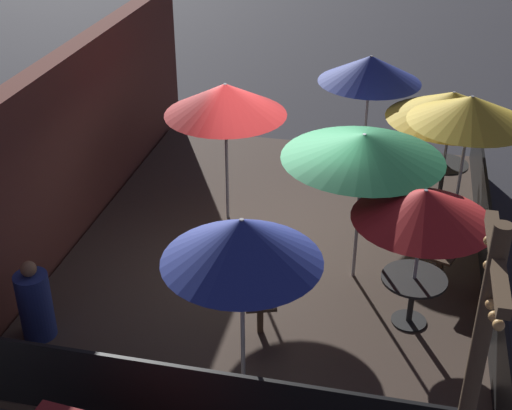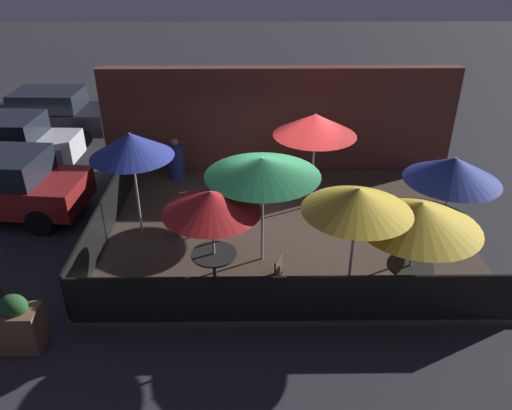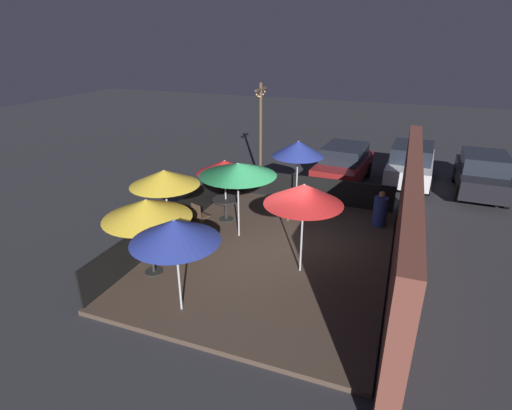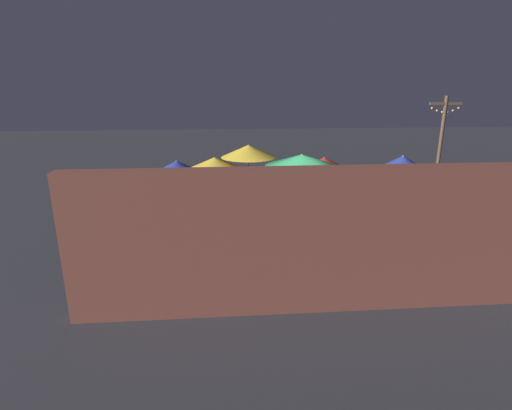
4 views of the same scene
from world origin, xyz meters
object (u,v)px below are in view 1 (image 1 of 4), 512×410
Objects in this scene: patio_umbrella_3 at (471,110)px; patio_umbrella_4 at (242,241)px; patio_umbrella_0 at (452,106)px; patio_umbrella_2 at (363,146)px; patio_umbrella_5 at (225,99)px; patio_chair_1 at (255,300)px; patio_chair_0 at (443,251)px; dining_table_1 at (413,287)px; dining_table_0 at (443,171)px; patio_umbrella_6 at (370,69)px; patio_umbrella_1 at (424,205)px; patron_0 at (35,304)px.

patio_umbrella_3 is 4.90m from patio_umbrella_4.
patio_umbrella_2 is at bearing 154.65° from patio_umbrella_0.
patio_chair_1 is at bearing -158.75° from patio_umbrella_5.
patio_umbrella_5 is at bearing -86.83° from patio_chair_0.
patio_chair_0 is at bearing -83.04° from patio_umbrella_2.
dining_table_0 is at bearing -6.54° from dining_table_1.
patio_umbrella_6 is 5.59m from patio_chair_1.
patio_umbrella_0 is at bearing -159.42° from patio_chair_0.
patio_umbrella_4 is at bearing -163.03° from patio_umbrella_5.
patio_chair_0 is at bearing -20.67° from dining_table_1.
patio_umbrella_5 is 4.09m from dining_table_0.
patio_umbrella_1 is at bearing 173.46° from patio_umbrella_0.
dining_table_0 is (1.40, -3.51, -1.56)m from patio_umbrella_5.
patio_umbrella_3 is 3.71m from patio_umbrella_5.
patron_0 reaches higher than dining_table_1.
patio_umbrella_0 is at bearing -23.26° from patio_umbrella_4.
dining_table_1 is (1.77, -1.89, -1.57)m from patio_umbrella_4.
patio_umbrella_5 is (-1.40, 3.51, 0.35)m from patio_umbrella_0.
patio_umbrella_4 reaches higher than patio_umbrella_1.
patio_umbrella_1 is 1.76× the size of patron_0.
patio_chair_0 is (-2.50, 0.00, -0.05)m from dining_table_0.
patio_chair_1 is at bearing 150.43° from dining_table_0.
patio_umbrella_3 is at bearing -30.59° from patio_umbrella_4.
patio_umbrella_5 is 4.10m from dining_table_1.
patio_chair_1 is 2.85m from patron_0.
patio_umbrella_2 reaches higher than dining_table_1.
patio_umbrella_6 is (2.47, -2.06, -0.18)m from patio_umbrella_5.
patio_umbrella_5 reaches higher than patio_umbrella_6.
patio_umbrella_4 is 3.03m from dining_table_1.
patron_0 is at bearing 154.64° from patio_umbrella_5.
patio_umbrella_3 is at bearing -43.66° from patio_umbrella_2.
dining_table_1 is at bearing 166.16° from patio_umbrella_3.
dining_table_0 is (2.66, -1.26, -1.54)m from patio_umbrella_2.
patio_umbrella_1 is 4.77m from patio_umbrella_6.
patio_umbrella_3 is 2.75× the size of dining_table_1.
patio_umbrella_1 is at bearing 173.46° from dining_table_0.
patron_0 is at bearing 119.92° from patio_umbrella_2.
patio_umbrella_4 is at bearing 149.41° from patio_umbrella_3.
patio_umbrella_1 is 1.24m from dining_table_1.
patio_umbrella_6 reaches higher than patio_umbrella_1.
patio_umbrella_4 is 2.86× the size of dining_table_0.
dining_table_1 is at bearing 173.46° from dining_table_0.
patio_umbrella_2 is at bearing 35.87° from patio_chair_1.
patio_umbrella_1 is at bearing -46.86° from patio_umbrella_4.
patio_umbrella_6 is (3.73, 0.19, -0.16)m from patio_umbrella_2.
patio_umbrella_3 reaches higher than patio_umbrella_6.
patio_umbrella_3 is at bearing -143.46° from patio_umbrella_6.
patio_umbrella_2 is at bearing 136.34° from patio_umbrella_3.
patio_umbrella_3 is at bearing -170.46° from patio_umbrella_0.
patio_umbrella_2 is 2.58m from patio_umbrella_5.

